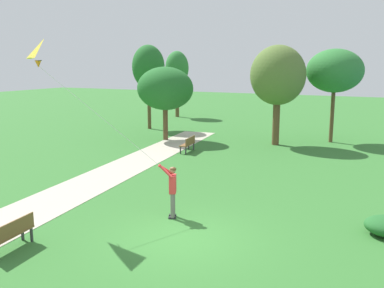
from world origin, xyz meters
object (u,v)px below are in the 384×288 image
at_px(tree_treeline_right, 335,71).
at_px(tree_treeline_center, 278,76).
at_px(person_kite_flyer, 172,187).
at_px(flying_kite, 45,54).
at_px(tree_lakeside_far, 177,69).
at_px(tree_horizon_far, 148,67).
at_px(park_bench_near_walkway, 11,233).
at_px(park_bench_far_walkway, 188,143).
at_px(tree_lakeside_near, 165,89).

bearing_deg(tree_treeline_right, tree_treeline_center, -140.79).
xyz_separation_m(person_kite_flyer, tree_treeline_center, (-0.31, 14.20, 3.26)).
xyz_separation_m(flying_kite, tree_lakeside_far, (-8.93, 25.70, -0.80)).
xyz_separation_m(tree_horizon_far, tree_lakeside_far, (-1.61, 7.71, -0.22)).
bearing_deg(tree_treeline_right, person_kite_flyer, -99.20).
height_order(park_bench_near_walkway, park_bench_far_walkway, same).
height_order(park_bench_far_walkway, tree_treeline_right, tree_treeline_right).
relative_size(park_bench_near_walkway, park_bench_far_walkway, 1.00).
height_order(tree_lakeside_near, tree_treeline_center, tree_treeline_center).
xyz_separation_m(tree_treeline_right, tree_lakeside_far, (-15.30, 7.50, -0.04)).
height_order(person_kite_flyer, tree_treeline_right, tree_treeline_right).
height_order(person_kite_flyer, park_bench_far_walkway, person_kite_flyer).
bearing_deg(flying_kite, park_bench_far_walkway, 92.94).
distance_m(park_bench_far_walkway, tree_lakeside_near, 5.19).
distance_m(park_bench_far_walkway, tree_treeline_right, 10.60).
relative_size(flying_kite, tree_horizon_far, 0.63).
bearing_deg(flying_kite, tree_lakeside_far, 109.16).
relative_size(park_bench_near_walkway, tree_treeline_center, 0.25).
height_order(tree_treeline_right, tree_lakeside_far, tree_lakeside_far).
bearing_deg(tree_lakeside_near, flying_kite, -75.25).
relative_size(flying_kite, tree_lakeside_far, 0.65).
distance_m(flying_kite, tree_horizon_far, 19.42).
relative_size(tree_treeline_center, tree_lakeside_far, 0.99).
height_order(park_bench_near_walkway, tree_lakeside_near, tree_lakeside_near).
xyz_separation_m(park_bench_near_walkway, tree_lakeside_near, (-4.70, 16.83, 2.90)).
distance_m(park_bench_far_walkway, tree_horizon_far, 10.39).
xyz_separation_m(person_kite_flyer, tree_lakeside_far, (-12.60, 24.15, 3.50)).
bearing_deg(tree_treeline_center, park_bench_far_walkway, -131.61).
relative_size(tree_horizon_far, tree_treeline_center, 1.05).
height_order(tree_horizon_far, tree_treeline_right, tree_horizon_far).
distance_m(park_bench_near_walkway, tree_treeline_right, 21.88).
height_order(flying_kite, tree_treeline_center, tree_treeline_center).
bearing_deg(park_bench_far_walkway, tree_treeline_center, 48.39).
distance_m(tree_lakeside_near, tree_treeline_center, 7.32).
distance_m(flying_kite, park_bench_near_walkway, 5.58).
bearing_deg(tree_lakeside_near, park_bench_far_walkway, -42.67).
bearing_deg(tree_lakeside_near, tree_treeline_right, 21.46).
relative_size(flying_kite, tree_treeline_right, 0.68).
bearing_deg(tree_horizon_far, tree_lakeside_near, -46.44).
distance_m(tree_horizon_far, tree_treeline_right, 13.69).
relative_size(tree_lakeside_near, tree_lakeside_far, 0.78).
bearing_deg(park_bench_near_walkway, flying_kite, 110.06).
bearing_deg(flying_kite, tree_horizon_far, 112.14).
bearing_deg(flying_kite, tree_lakeside_near, 104.75).
bearing_deg(tree_treeline_center, tree_lakeside_far, 141.00).
bearing_deg(park_bench_near_walkway, person_kite_flyer, 56.78).
xyz_separation_m(tree_horizon_far, tree_treeline_center, (10.68, -2.24, -0.46)).
relative_size(flying_kite, park_bench_far_walkway, 2.64).
distance_m(flying_kite, tree_treeline_right, 19.30).
xyz_separation_m(tree_treeline_right, tree_treeline_center, (-3.01, -2.46, -0.28)).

